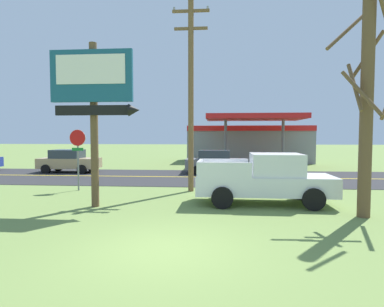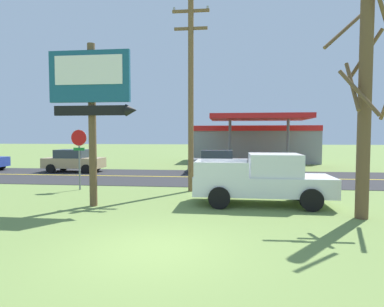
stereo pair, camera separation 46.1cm
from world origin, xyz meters
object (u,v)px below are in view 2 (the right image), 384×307
(stop_sign, at_px, (79,149))
(utility_pole, at_px, (191,91))
(gas_station, at_px, (253,143))
(car_tan_near_lane, at_px, (74,161))
(car_grey_far_lane, at_px, (219,162))
(pickup_white_parked_on_lawn, at_px, (264,179))
(motel_sign, at_px, (92,94))
(bare_tree, at_px, (365,101))

(stop_sign, xyz_separation_m, utility_pole, (5.46, 0.24, 2.72))
(gas_station, distance_m, car_tan_near_lane, 17.58)
(gas_station, bearing_deg, utility_pole, -103.43)
(car_grey_far_lane, bearing_deg, pickup_white_parked_on_lawn, -78.17)
(utility_pole, relative_size, gas_station, 0.75)
(motel_sign, distance_m, car_tan_near_lane, 12.95)
(bare_tree, xyz_separation_m, car_grey_far_lane, (-4.92, 11.48, -2.91))
(motel_sign, bearing_deg, stop_sign, 122.61)
(gas_station, relative_size, car_grey_far_lane, 2.86)
(stop_sign, bearing_deg, motel_sign, -57.39)
(car_tan_near_lane, bearing_deg, utility_pole, -36.82)
(stop_sign, height_order, car_tan_near_lane, stop_sign)
(bare_tree, xyz_separation_m, pickup_white_parked_on_lawn, (-2.89, 1.79, -2.78))
(car_tan_near_lane, bearing_deg, pickup_white_parked_on_lawn, -37.57)
(stop_sign, distance_m, gas_station, 20.67)
(stop_sign, xyz_separation_m, car_grey_far_lane, (6.58, 7.31, -1.20))
(utility_pole, distance_m, car_tan_near_lane, 12.43)
(utility_pole, height_order, car_grey_far_lane, utility_pole)
(car_tan_near_lane, bearing_deg, stop_sign, -61.41)
(utility_pole, relative_size, bare_tree, 1.23)
(utility_pole, bearing_deg, bare_tree, -36.11)
(bare_tree, height_order, car_tan_near_lane, bare_tree)
(car_grey_far_lane, bearing_deg, utility_pole, -98.97)
(utility_pole, relative_size, car_grey_far_lane, 2.13)
(motel_sign, xyz_separation_m, stop_sign, (-2.26, 3.53, -2.14))
(gas_station, height_order, car_tan_near_lane, gas_station)
(motel_sign, relative_size, pickup_white_parked_on_lawn, 1.16)
(stop_sign, distance_m, pickup_white_parked_on_lawn, 8.99)
(bare_tree, distance_m, car_tan_near_lane, 19.49)
(gas_station, xyz_separation_m, car_grey_far_lane, (-3.18, -10.91, -1.11))
(utility_pole, distance_m, bare_tree, 7.54)
(motel_sign, xyz_separation_m, utility_pole, (3.20, 3.77, 0.59))
(bare_tree, distance_m, gas_station, 22.52)
(pickup_white_parked_on_lawn, relative_size, car_grey_far_lane, 1.24)
(utility_pole, xyz_separation_m, car_grey_far_lane, (1.12, 7.07, -3.92))
(pickup_white_parked_on_lawn, distance_m, car_grey_far_lane, 9.90)
(car_tan_near_lane, bearing_deg, motel_sign, -60.06)
(gas_station, bearing_deg, pickup_white_parked_on_lawn, -93.19)
(bare_tree, bearing_deg, utility_pole, 143.89)
(pickup_white_parked_on_lawn, bearing_deg, gas_station, 86.81)
(stop_sign, xyz_separation_m, gas_station, (9.75, 18.22, -0.08))
(motel_sign, relative_size, bare_tree, 0.83)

